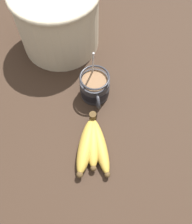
% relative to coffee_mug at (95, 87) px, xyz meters
% --- Properties ---
extents(table, '(1.19, 1.19, 0.04)m').
position_rel_coffee_mug_xyz_m(table, '(0.09, -0.03, -0.06)').
color(table, '#332319').
rests_on(table, ground).
extents(coffee_mug, '(0.12, 0.09, 0.17)m').
position_rel_coffee_mug_xyz_m(coffee_mug, '(0.00, 0.00, 0.00)').
color(coffee_mug, '#28282D').
rests_on(coffee_mug, table).
extents(banana_bunch, '(0.19, 0.11, 0.04)m').
position_rel_coffee_mug_xyz_m(banana_bunch, '(0.17, -0.04, -0.02)').
color(banana_bunch, '#4C381E').
rests_on(banana_bunch, table).
extents(woven_basket, '(0.27, 0.27, 0.21)m').
position_rel_coffee_mug_xyz_m(woven_basket, '(-0.23, -0.08, 0.07)').
color(woven_basket, beige).
rests_on(woven_basket, table).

